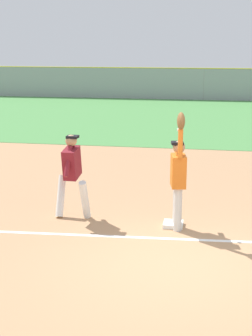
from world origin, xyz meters
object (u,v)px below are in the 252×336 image
at_px(baseball, 179,130).
at_px(parked_car_tan, 93,83).
at_px(first_base, 173,224).
at_px(parked_car_green, 152,84).
at_px(runner, 72,170).
at_px(fielder, 178,173).
at_px(parked_car_silver, 231,85).

distance_m(baseball, parked_car_tan, 25.95).
relative_size(first_base, parked_car_green, 0.08).
bearing_deg(first_base, runner, 176.00).
height_order(parked_car_tan, parked_car_green, same).
height_order(first_base, runner, runner).
relative_size(fielder, runner, 1.33).
bearing_deg(baseball, parked_car_tan, 107.01).
bearing_deg(fielder, parked_car_tan, -83.17).
bearing_deg(runner, first_base, -1.70).
relative_size(fielder, baseball, 30.81).
relative_size(first_base, fielder, 0.17).
relative_size(parked_car_green, parked_car_silver, 0.99).
distance_m(runner, parked_car_green, 24.80).
height_order(runner, baseball, baseball).
xyz_separation_m(first_base, fielder, (0.08, -0.14, 1.08)).
relative_size(baseball, parked_car_tan, 0.02).
height_order(baseball, parked_car_green, baseball).
bearing_deg(first_base, parked_car_green, 97.80).
height_order(fielder, parked_car_silver, fielder).
height_order(first_base, baseball, baseball).
height_order(baseball, parked_car_tan, baseball).
xyz_separation_m(runner, parked_car_green, (-1.36, 24.76, -0.32)).
bearing_deg(parked_car_tan, baseball, -78.54).
distance_m(baseball, parked_car_silver, 24.88).
bearing_deg(parked_car_tan, parked_car_green, -6.57).
height_order(fielder, baseball, fielder).
bearing_deg(fielder, first_base, -69.09).
bearing_deg(fielder, baseball, -94.46).
distance_m(first_base, baseball, 1.85).
height_order(first_base, parked_car_tan, parked_car_tan).
height_order(baseball, parked_car_silver, baseball).
height_order(fielder, parked_car_green, fielder).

